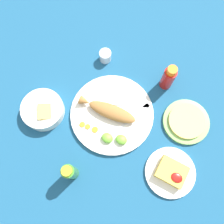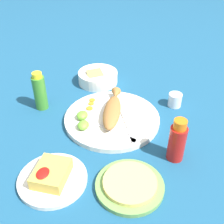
{
  "view_description": "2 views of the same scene",
  "coord_description": "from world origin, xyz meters",
  "px_view_note": "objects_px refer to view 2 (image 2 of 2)",
  "views": [
    {
      "loc": [
        0.14,
        -0.25,
        0.98
      ],
      "look_at": [
        0.0,
        0.0,
        0.04
      ],
      "focal_mm": 40.0,
      "sensor_mm": 36.0,
      "label": 1
    },
    {
      "loc": [
        0.77,
        0.18,
        0.62
      ],
      "look_at": [
        0.0,
        0.0,
        0.04
      ],
      "focal_mm": 45.0,
      "sensor_mm": 36.0,
      "label": 2
    }
  ],
  "objects_px": {
    "side_plate_fries": "(53,179)",
    "tortilla_plate": "(130,186)",
    "fork_near": "(129,128)",
    "hot_sauce_bottle_red": "(177,141)",
    "main_plate": "(112,119)",
    "hot_sauce_bottle_green": "(40,92)",
    "guacamole_bowl": "(98,77)",
    "fried_fish": "(112,110)",
    "fork_far": "(115,132)",
    "salt_cup": "(175,101)"
  },
  "relations": [
    {
      "from": "side_plate_fries",
      "to": "guacamole_bowl",
      "type": "relative_size",
      "value": 1.14
    },
    {
      "from": "fork_near",
      "to": "hot_sauce_bottle_green",
      "type": "distance_m",
      "value": 0.36
    },
    {
      "from": "main_plate",
      "to": "guacamole_bowl",
      "type": "distance_m",
      "value": 0.28
    },
    {
      "from": "hot_sauce_bottle_green",
      "to": "salt_cup",
      "type": "bearing_deg",
      "value": 104.4
    },
    {
      "from": "hot_sauce_bottle_red",
      "to": "tortilla_plate",
      "type": "distance_m",
      "value": 0.19
    },
    {
      "from": "hot_sauce_bottle_green",
      "to": "tortilla_plate",
      "type": "height_order",
      "value": "hot_sauce_bottle_green"
    },
    {
      "from": "guacamole_bowl",
      "to": "main_plate",
      "type": "bearing_deg",
      "value": 25.57
    },
    {
      "from": "salt_cup",
      "to": "hot_sauce_bottle_red",
      "type": "bearing_deg",
      "value": 2.92
    },
    {
      "from": "side_plate_fries",
      "to": "fork_near",
      "type": "bearing_deg",
      "value": 146.31
    },
    {
      "from": "hot_sauce_bottle_red",
      "to": "guacamole_bowl",
      "type": "bearing_deg",
      "value": -138.1
    },
    {
      "from": "fork_far",
      "to": "side_plate_fries",
      "type": "relative_size",
      "value": 0.92
    },
    {
      "from": "main_plate",
      "to": "tortilla_plate",
      "type": "height_order",
      "value": "main_plate"
    },
    {
      "from": "fork_far",
      "to": "tortilla_plate",
      "type": "height_order",
      "value": "fork_far"
    },
    {
      "from": "fork_near",
      "to": "guacamole_bowl",
      "type": "height_order",
      "value": "guacamole_bowl"
    },
    {
      "from": "salt_cup",
      "to": "side_plate_fries",
      "type": "distance_m",
      "value": 0.55
    },
    {
      "from": "hot_sauce_bottle_green",
      "to": "side_plate_fries",
      "type": "distance_m",
      "value": 0.38
    },
    {
      "from": "main_plate",
      "to": "tortilla_plate",
      "type": "relative_size",
      "value": 1.79
    },
    {
      "from": "fork_far",
      "to": "hot_sauce_bottle_red",
      "type": "xyz_separation_m",
      "value": [
        0.05,
        0.2,
        0.05
      ]
    },
    {
      "from": "fork_far",
      "to": "tortilla_plate",
      "type": "distance_m",
      "value": 0.21
    },
    {
      "from": "hot_sauce_bottle_red",
      "to": "salt_cup",
      "type": "bearing_deg",
      "value": -177.08
    },
    {
      "from": "main_plate",
      "to": "hot_sauce_bottle_green",
      "type": "distance_m",
      "value": 0.28
    },
    {
      "from": "fork_near",
      "to": "tortilla_plate",
      "type": "bearing_deg",
      "value": -14.21
    },
    {
      "from": "fork_near",
      "to": "fork_far",
      "type": "height_order",
      "value": "same"
    },
    {
      "from": "fried_fish",
      "to": "fork_far",
      "type": "distance_m",
      "value": 0.1
    },
    {
      "from": "fork_near",
      "to": "tortilla_plate",
      "type": "xyz_separation_m",
      "value": [
        0.23,
        0.04,
        -0.01
      ]
    },
    {
      "from": "side_plate_fries",
      "to": "tortilla_plate",
      "type": "bearing_deg",
      "value": 96.97
    },
    {
      "from": "hot_sauce_bottle_red",
      "to": "salt_cup",
      "type": "relative_size",
      "value": 2.79
    },
    {
      "from": "main_plate",
      "to": "fried_fish",
      "type": "distance_m",
      "value": 0.03
    },
    {
      "from": "main_plate",
      "to": "fork_near",
      "type": "relative_size",
      "value": 1.94
    },
    {
      "from": "fork_far",
      "to": "hot_sauce_bottle_green",
      "type": "distance_m",
      "value": 0.33
    },
    {
      "from": "fried_fish",
      "to": "salt_cup",
      "type": "bearing_deg",
      "value": 115.92
    },
    {
      "from": "hot_sauce_bottle_red",
      "to": "guacamole_bowl",
      "type": "distance_m",
      "value": 0.52
    },
    {
      "from": "hot_sauce_bottle_green",
      "to": "fork_near",
      "type": "bearing_deg",
      "value": 78.01
    },
    {
      "from": "fork_near",
      "to": "hot_sauce_bottle_red",
      "type": "xyz_separation_m",
      "value": [
        0.08,
        0.16,
        0.05
      ]
    },
    {
      "from": "salt_cup",
      "to": "fork_near",
      "type": "bearing_deg",
      "value": -35.64
    },
    {
      "from": "fork_near",
      "to": "hot_sauce_bottle_red",
      "type": "height_order",
      "value": "hot_sauce_bottle_red"
    },
    {
      "from": "salt_cup",
      "to": "guacamole_bowl",
      "type": "distance_m",
      "value": 0.35
    },
    {
      "from": "hot_sauce_bottle_red",
      "to": "hot_sauce_bottle_green",
      "type": "distance_m",
      "value": 0.53
    },
    {
      "from": "main_plate",
      "to": "hot_sauce_bottle_red",
      "type": "distance_m",
      "value": 0.27
    },
    {
      "from": "main_plate",
      "to": "side_plate_fries",
      "type": "height_order",
      "value": "main_plate"
    },
    {
      "from": "hot_sauce_bottle_red",
      "to": "side_plate_fries",
      "type": "bearing_deg",
      "value": -62.47
    },
    {
      "from": "fork_far",
      "to": "tortilla_plate",
      "type": "xyz_separation_m",
      "value": [
        0.19,
        0.08,
        -0.01
      ]
    },
    {
      "from": "main_plate",
      "to": "salt_cup",
      "type": "height_order",
      "value": "salt_cup"
    },
    {
      "from": "side_plate_fries",
      "to": "tortilla_plate",
      "type": "relative_size",
      "value": 1.02
    },
    {
      "from": "guacamole_bowl",
      "to": "tortilla_plate",
      "type": "xyz_separation_m",
      "value": [
        0.53,
        0.23,
        -0.02
      ]
    },
    {
      "from": "side_plate_fries",
      "to": "tortilla_plate",
      "type": "distance_m",
      "value": 0.21
    },
    {
      "from": "hot_sauce_bottle_green",
      "to": "tortilla_plate",
      "type": "bearing_deg",
      "value": 52.5
    },
    {
      "from": "main_plate",
      "to": "side_plate_fries",
      "type": "distance_m",
      "value": 0.32
    },
    {
      "from": "side_plate_fries",
      "to": "guacamole_bowl",
      "type": "bearing_deg",
      "value": -177.8
    },
    {
      "from": "fried_fish",
      "to": "fork_far",
      "type": "relative_size",
      "value": 1.36
    }
  ]
}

